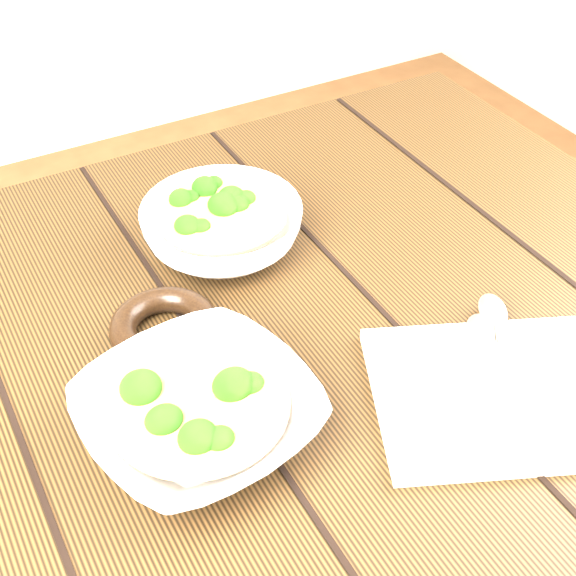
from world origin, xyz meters
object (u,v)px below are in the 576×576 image
Objects in this scene: table at (221,410)px; napkin at (493,394)px; trivet at (165,327)px; soup_bowl_front at (199,413)px; soup_bowl_back at (222,227)px.

table is 5.09× the size of napkin.
trivet is (-0.05, 0.03, 0.13)m from table.
soup_bowl_front reaches higher than napkin.
soup_bowl_front is 1.01× the size of soup_bowl_back.
soup_bowl_front is 0.29m from soup_bowl_back.
table is 0.22m from soup_bowl_back.
table is at bearing 157.60° from napkin.
soup_bowl_back is (0.07, 0.14, 0.15)m from table.
trivet is at bearing 160.25° from napkin.
soup_bowl_front is at bearing -119.77° from soup_bowl_back.
napkin is at bearing -43.65° from trivet.
table is 0.20m from soup_bowl_front.
napkin is (0.20, -0.21, 0.13)m from table.
table is 0.14m from trivet.
napkin is (0.25, -0.24, -0.01)m from trivet.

